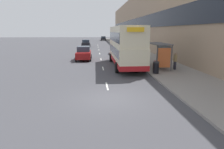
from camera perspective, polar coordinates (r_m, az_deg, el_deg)
ground_plane at (r=11.65m, az=-0.62°, el=-6.97°), size 220.00×220.00×0.00m
pavement at (r=50.14m, az=3.54°, el=8.10°), size 5.00×93.00×0.14m
terrace_facade at (r=50.79m, az=8.25°, el=14.93°), size 3.10×93.00×12.33m
lane_mark_0 at (r=14.23m, az=-1.44°, el=-3.32°), size 0.12×2.00×0.01m
lane_mark_1 at (r=20.87m, az=-2.58°, el=1.77°), size 0.12×2.00×0.01m
lane_mark_2 at (r=27.60m, az=-3.17°, el=4.39°), size 0.12×2.00×0.01m
lane_mark_3 at (r=34.37m, az=-3.53°, el=5.98°), size 0.12×2.00×0.01m
lane_mark_4 at (r=41.16m, az=-3.77°, el=7.05°), size 0.12×2.00×0.01m
lane_mark_5 at (r=47.95m, az=-3.95°, el=7.81°), size 0.12×2.00×0.01m
lane_mark_6 at (r=54.75m, az=-4.08°, el=8.39°), size 0.12×2.00×0.01m
bus_shelter at (r=20.74m, az=13.73°, el=6.58°), size 1.60×4.20×2.48m
double_decker_bus_near at (r=21.85m, az=3.81°, el=8.26°), size 2.85×10.81×4.30m
car_0 at (r=33.90m, az=1.47°, el=7.34°), size 2.07×4.24×1.70m
car_1 at (r=27.22m, az=-8.10°, el=6.04°), size 2.07×4.53×1.80m
car_2 at (r=79.20m, az=-2.49°, el=10.26°), size 2.06×3.98×1.67m
car_3 at (r=48.71m, az=-7.47°, el=8.82°), size 2.06×3.81×1.74m
pedestrian_at_shelter at (r=26.00m, az=14.27°, el=5.64°), size 0.32×0.32×1.60m
pedestrian_1 at (r=20.39m, az=17.58°, el=3.72°), size 0.33×0.33×1.65m
pedestrian_2 at (r=25.21m, az=9.28°, el=5.74°), size 0.33×0.33×1.67m
litter_bin at (r=18.10m, az=12.43°, el=1.97°), size 0.55×0.55×1.05m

